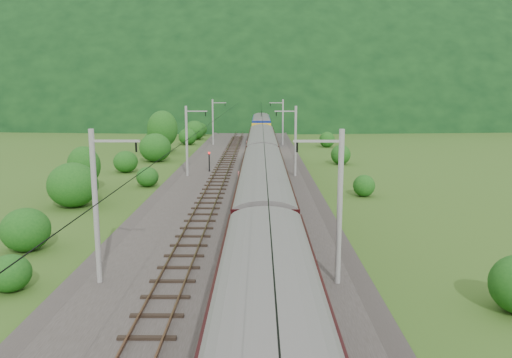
{
  "coord_description": "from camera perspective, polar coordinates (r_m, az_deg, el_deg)",
  "views": [
    {
      "loc": [
        2.16,
        -24.58,
        10.29
      ],
      "look_at": [
        1.82,
        17.42,
        2.6
      ],
      "focal_mm": 35.0,
      "sensor_mm": 36.0,
      "label": 1
    }
  ],
  "objects": [
    {
      "name": "mountain_main",
      "position": [
        284.77,
        0.02,
        8.31
      ],
      "size": [
        504.0,
        360.0,
        244.0
      ],
      "primitive_type": "ellipsoid",
      "color": "black",
      "rests_on": "ground"
    },
    {
      "name": "catenary_right",
      "position": [
        57.01,
        4.45,
        4.52
      ],
      "size": [
        2.54,
        192.28,
        8.0
      ],
      "color": "gray",
      "rests_on": "railbed"
    },
    {
      "name": "hazard_post_far",
      "position": [
        51.6,
        -1.99,
        0.07
      ],
      "size": [
        0.16,
        0.16,
        1.53
      ],
      "primitive_type": "cylinder",
      "color": "red",
      "rests_on": "railbed"
    },
    {
      "name": "overhead_wires",
      "position": [
        34.79,
        -3.11,
        5.1
      ],
      "size": [
        4.83,
        198.0,
        0.03
      ],
      "color": "black",
      "rests_on": "ground"
    },
    {
      "name": "railbed",
      "position": [
        36.1,
        -3.0,
        -5.95
      ],
      "size": [
        14.0,
        220.0,
        0.3
      ],
      "primitive_type": "cube",
      "color": "#38332D",
      "rests_on": "ground"
    },
    {
      "name": "vegetation_left",
      "position": [
        58.81,
        -15.32,
        2.12
      ],
      "size": [
        11.95,
        147.14,
        6.82
      ],
      "color": "#174F15",
      "rests_on": "ground"
    },
    {
      "name": "catenary_left",
      "position": [
        57.48,
        -7.85,
        4.5
      ],
      "size": [
        2.54,
        192.28,
        8.0
      ],
      "color": "gray",
      "rests_on": "railbed"
    },
    {
      "name": "ground",
      "position": [
        26.74,
        -4.31,
        -12.3
      ],
      "size": [
        600.0,
        600.0,
        0.0
      ],
      "primitive_type": "plane",
      "color": "#3A591C",
      "rests_on": "ground"
    },
    {
      "name": "vegetation_right",
      "position": [
        46.35,
        14.57,
        -1.36
      ],
      "size": [
        4.96,
        102.47,
        2.47
      ],
      "color": "#174F15",
      "rests_on": "ground"
    },
    {
      "name": "track_left",
      "position": [
        36.26,
        -6.81,
        -5.58
      ],
      "size": [
        2.4,
        220.0,
        0.27
      ],
      "color": "brown",
      "rests_on": "railbed"
    },
    {
      "name": "signal",
      "position": [
        60.48,
        -5.37,
        2.17
      ],
      "size": [
        0.26,
        0.26,
        2.39
      ],
      "color": "black",
      "rests_on": "railbed"
    },
    {
      "name": "mountain_ridge",
      "position": [
        346.96,
        -20.37,
        8.04
      ],
      "size": [
        336.0,
        280.0,
        132.0
      ],
      "primitive_type": "ellipsoid",
      "color": "black",
      "rests_on": "ground"
    },
    {
      "name": "hazard_post_near",
      "position": [
        83.28,
        -1.06,
        3.94
      ],
      "size": [
        0.14,
        0.14,
        1.31
      ],
      "primitive_type": "cylinder",
      "color": "red",
      "rests_on": "railbed"
    },
    {
      "name": "train",
      "position": [
        34.81,
        0.85,
        -0.33
      ],
      "size": [
        3.27,
        131.69,
        5.7
      ],
      "color": "black",
      "rests_on": "ground"
    },
    {
      "name": "track_right",
      "position": [
        35.98,
        0.83,
        -5.63
      ],
      "size": [
        2.4,
        220.0,
        0.27
      ],
      "color": "brown",
      "rests_on": "railbed"
    }
  ]
}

